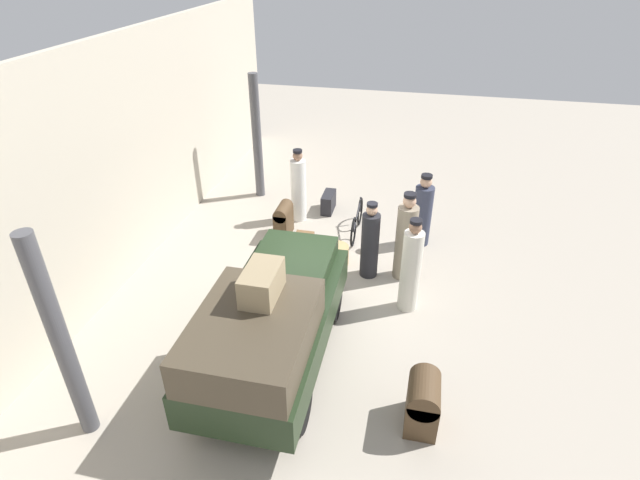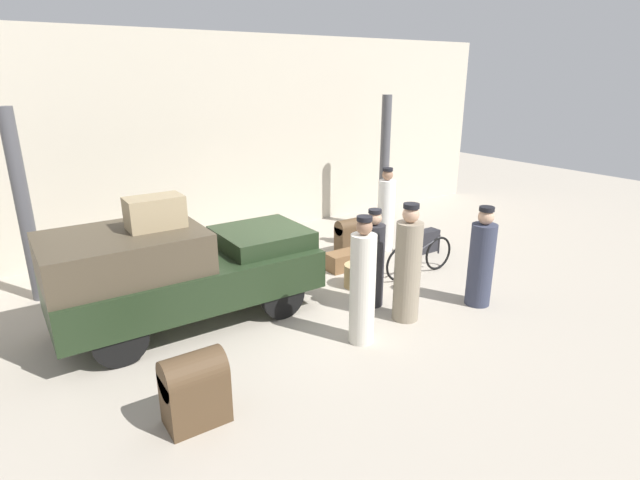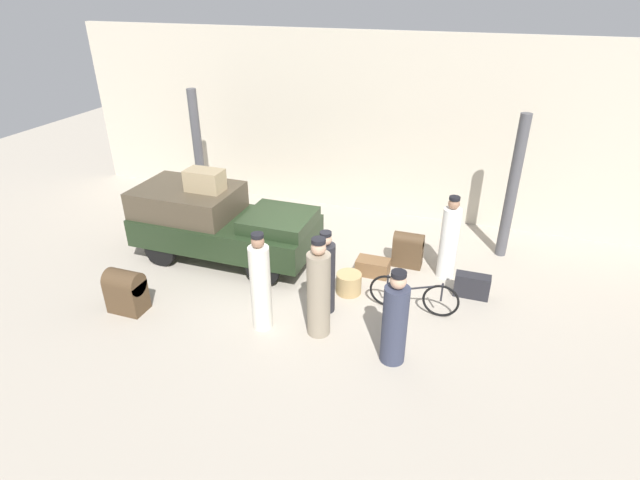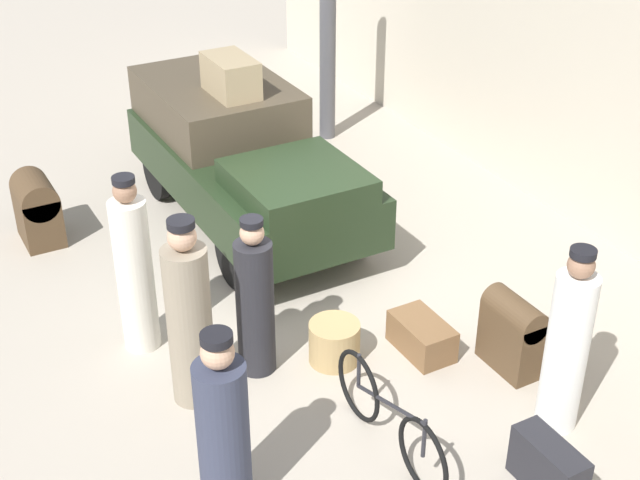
% 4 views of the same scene
% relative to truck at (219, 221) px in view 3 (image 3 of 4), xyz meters
% --- Properties ---
extents(ground_plane, '(30.00, 30.00, 0.00)m').
position_rel_truck_xyz_m(ground_plane, '(2.22, -0.45, -0.87)').
color(ground_plane, '#A89E8E').
extents(station_building_facade, '(16.00, 0.15, 4.50)m').
position_rel_truck_xyz_m(station_building_facade, '(2.22, 3.62, 1.38)').
color(station_building_facade, beige).
rests_on(station_building_facade, ground).
extents(canopy_pillar_left, '(0.23, 0.23, 3.19)m').
position_rel_truck_xyz_m(canopy_pillar_left, '(-1.72, 2.16, 0.72)').
color(canopy_pillar_left, '#4C4C51').
rests_on(canopy_pillar_left, ground).
extents(canopy_pillar_right, '(0.23, 0.23, 3.19)m').
position_rel_truck_xyz_m(canopy_pillar_right, '(5.91, 2.16, 0.72)').
color(canopy_pillar_right, '#4C4C51').
rests_on(canopy_pillar_right, ground).
extents(truck, '(3.92, 1.70, 1.56)m').
position_rel_truck_xyz_m(truck, '(0.00, 0.00, 0.00)').
color(truck, black).
rests_on(truck, ground).
extents(bicycle, '(1.67, 0.04, 0.71)m').
position_rel_truck_xyz_m(bicycle, '(4.40, -0.68, -0.53)').
color(bicycle, black).
rests_on(bicycle, ground).
extents(wicker_basket, '(0.50, 0.50, 0.42)m').
position_rel_truck_xyz_m(wicker_basket, '(3.10, -0.47, -0.66)').
color(wicker_basket, tan).
rests_on(wicker_basket, ground).
extents(porter_standing_middle, '(0.36, 0.36, 1.86)m').
position_rel_truck_xyz_m(porter_standing_middle, '(1.95, -2.02, -0.01)').
color(porter_standing_middle, silver).
rests_on(porter_standing_middle, ground).
extents(porter_with_bicycle, '(0.37, 0.37, 1.79)m').
position_rel_truck_xyz_m(porter_with_bicycle, '(4.83, 0.81, -0.05)').
color(porter_with_bicycle, white).
rests_on(porter_with_bicycle, ground).
extents(conductor_in_dark_uniform, '(0.40, 0.40, 1.86)m').
position_rel_truck_xyz_m(conductor_in_dark_uniform, '(2.95, -1.86, -0.02)').
color(conductor_in_dark_uniform, gray).
rests_on(conductor_in_dark_uniform, ground).
extents(porter_carrying_trunk, '(0.41, 0.41, 1.67)m').
position_rel_truck_xyz_m(porter_carrying_trunk, '(4.32, -2.13, -0.11)').
color(porter_carrying_trunk, '#33384C').
rests_on(porter_carrying_trunk, ground).
extents(porter_lifting_near_truck, '(0.36, 0.36, 1.63)m').
position_rel_truck_xyz_m(porter_lifting_near_truck, '(2.84, -1.17, -0.12)').
color(porter_lifting_near_truck, '#232328').
rests_on(porter_lifting_near_truck, ground).
extents(suitcase_small_leather, '(0.68, 0.40, 0.34)m').
position_rel_truck_xyz_m(suitcase_small_leather, '(3.38, 0.36, -0.70)').
color(suitcase_small_leather, brown).
rests_on(suitcase_small_leather, ground).
extents(trunk_wicker_pale, '(0.67, 0.27, 0.47)m').
position_rel_truck_xyz_m(trunk_wicker_pale, '(5.40, 0.19, -0.64)').
color(trunk_wicker_pale, '#232328').
rests_on(trunk_wicker_pale, ground).
extents(suitcase_tan_flat, '(0.63, 0.31, 0.78)m').
position_rel_truck_xyz_m(suitcase_tan_flat, '(4.00, 0.95, -0.46)').
color(suitcase_tan_flat, '#4C3823').
rests_on(suitcase_tan_flat, ground).
extents(trunk_umber_medium, '(0.67, 0.45, 0.84)m').
position_rel_truck_xyz_m(trunk_umber_medium, '(-0.65, -2.39, -0.43)').
color(trunk_umber_medium, '#4C3823').
rests_on(trunk_umber_medium, ground).
extents(trunk_on_truck_roof, '(0.78, 0.47, 0.45)m').
position_rel_truck_xyz_m(trunk_on_truck_roof, '(-0.23, -0.00, 0.92)').
color(trunk_on_truck_roof, '#9E8966').
rests_on(trunk_on_truck_roof, truck).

